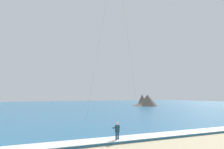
{
  "coord_description": "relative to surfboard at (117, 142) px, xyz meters",
  "views": [
    {
      "loc": [
        -12.51,
        -4.04,
        3.99
      ],
      "look_at": [
        -2.64,
        16.49,
        6.08
      ],
      "focal_mm": 35.82,
      "sensor_mm": 36.0,
      "label": 1
    }
  ],
  "objects": [
    {
      "name": "surf_foam",
      "position": [
        3.75,
        0.34,
        0.19
      ],
      "size": [
        200.0,
        2.17,
        0.04
      ],
      "primitive_type": "cube",
      "color": "white",
      "rests_on": "sea"
    },
    {
      "name": "headland_right",
      "position": [
        35.26,
        47.78,
        1.64
      ],
      "size": [
        8.99,
        9.02,
        4.2
      ],
      "color": "#665B51",
      "rests_on": "ground"
    },
    {
      "name": "kitesurfer",
      "position": [
        -0.0,
        0.02,
        0.91
      ],
      "size": [
        0.55,
        0.55,
        1.69
      ],
      "color": "#143347",
      "rests_on": "ground"
    },
    {
      "name": "surfboard",
      "position": [
        0.0,
        0.0,
        0.0
      ],
      "size": [
        0.6,
        1.44,
        0.09
      ],
      "color": "yellow",
      "rests_on": "ground"
    },
    {
      "name": "sea",
      "position": [
        3.75,
        59.34,
        0.07
      ],
      "size": [
        200.0,
        120.0,
        0.2
      ],
      "primitive_type": "cube",
      "color": "teal",
      "rests_on": "ground"
    }
  ]
}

